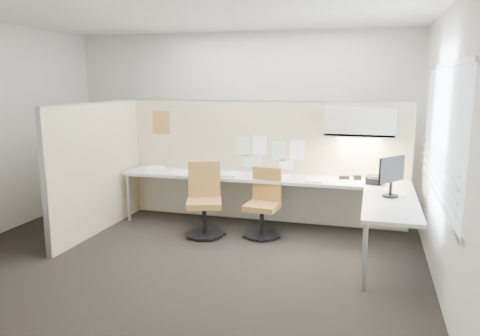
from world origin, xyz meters
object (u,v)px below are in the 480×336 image
(desk, at_px, (282,189))
(monitor, at_px, (392,174))
(chair_right, at_px, (264,205))
(phone, at_px, (374,180))
(chair_left, at_px, (204,202))

(desk, bearing_deg, monitor, -23.62)
(chair_right, relative_size, phone, 3.81)
(chair_left, distance_m, chair_right, 0.79)
(monitor, bearing_deg, desk, 103.82)
(monitor, bearing_deg, chair_right, 114.42)
(chair_left, distance_m, monitor, 2.42)
(chair_left, relative_size, chair_right, 1.08)
(chair_right, xyz_separation_m, phone, (1.39, 0.29, 0.36))
(desk, distance_m, chair_right, 0.36)
(desk, bearing_deg, chair_right, -131.37)
(desk, bearing_deg, chair_left, -157.50)
(chair_right, xyz_separation_m, monitor, (1.58, -0.36, 0.58))
(desk, relative_size, chair_right, 4.47)
(chair_right, bearing_deg, phone, 18.03)
(chair_left, distance_m, phone, 2.24)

